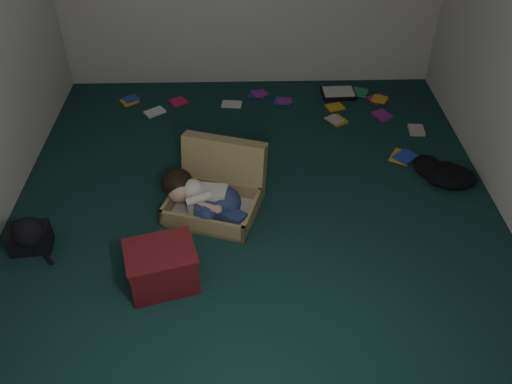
{
  "coord_description": "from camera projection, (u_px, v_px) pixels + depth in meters",
  "views": [
    {
      "loc": [
        -0.08,
        -3.29,
        2.95
      ],
      "look_at": [
        0.0,
        -0.15,
        0.35
      ],
      "focal_mm": 38.0,
      "sensor_mm": 36.0,
      "label": 1
    }
  ],
  "objects": [
    {
      "name": "suitcase",
      "position": [
        217.0,
        189.0,
        4.41
      ],
      "size": [
        0.87,
        0.86,
        0.52
      ],
      "rotation": [
        0.0,
        0.0,
        -0.3
      ],
      "color": "#A28D59",
      "rests_on": "floor"
    },
    {
      "name": "backpack",
      "position": [
        30.0,
        237.0,
        4.05
      ],
      "size": [
        0.4,
        0.33,
        0.22
      ],
      "primitive_type": null,
      "rotation": [
        0.0,
        0.0,
        0.12
      ],
      "color": "black",
      "rests_on": "floor"
    },
    {
      "name": "floor",
      "position": [
        256.0,
        213.0,
        4.42
      ],
      "size": [
        4.5,
        4.5,
        0.0
      ],
      "primitive_type": "plane",
      "color": "#102F2D",
      "rests_on": "ground"
    },
    {
      "name": "clothing_pile",
      "position": [
        449.0,
        172.0,
        4.72
      ],
      "size": [
        0.5,
        0.42,
        0.15
      ],
      "primitive_type": null,
      "rotation": [
        0.0,
        0.0,
        -0.1
      ],
      "color": "black",
      "rests_on": "floor"
    },
    {
      "name": "maroon_bin",
      "position": [
        162.0,
        267.0,
        3.74
      ],
      "size": [
        0.56,
        0.49,
        0.33
      ],
      "rotation": [
        0.0,
        0.0,
        0.27
      ],
      "color": "maroon",
      "rests_on": "floor"
    },
    {
      "name": "book_scatter",
      "position": [
        294.0,
        110.0,
        5.66
      ],
      "size": [
        3.1,
        1.44,
        0.02
      ],
      "color": "gold",
      "rests_on": "floor"
    },
    {
      "name": "paper_tray",
      "position": [
        338.0,
        93.0,
        5.89
      ],
      "size": [
        0.37,
        0.28,
        0.05
      ],
      "rotation": [
        0.0,
        0.0,
        0.04
      ],
      "color": "black",
      "rests_on": "floor"
    },
    {
      "name": "wall_front",
      "position": [
        272.0,
        368.0,
        1.85
      ],
      "size": [
        4.5,
        0.0,
        4.5
      ],
      "primitive_type": "plane",
      "rotation": [
        -1.57,
        0.0,
        0.0
      ],
      "color": "silver",
      "rests_on": "ground"
    },
    {
      "name": "person",
      "position": [
        204.0,
        198.0,
        4.26
      ],
      "size": [
        0.71,
        0.53,
        0.32
      ],
      "rotation": [
        0.0,
        0.0,
        -0.3
      ],
      "color": "silver",
      "rests_on": "suitcase"
    }
  ]
}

